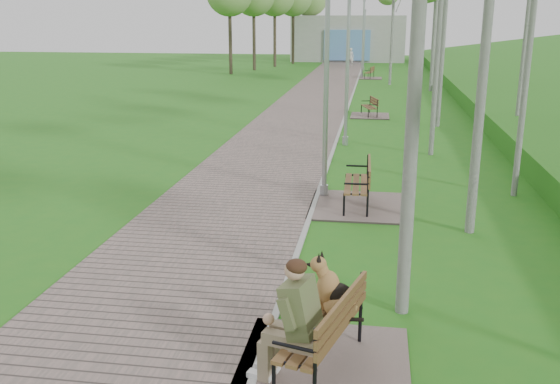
# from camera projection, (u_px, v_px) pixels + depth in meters

# --- Properties ---
(ground) EXTENTS (120.00, 120.00, 0.00)m
(ground) POSITION_uv_depth(u_px,v_px,m) (275.00, 320.00, 8.46)
(ground) COLOR #256E1B
(ground) RESTS_ON ground
(walkway) EXTENTS (3.50, 67.00, 0.04)m
(walkway) POSITION_uv_depth(u_px,v_px,m) (312.00, 103.00, 29.16)
(walkway) COLOR #695C55
(walkway) RESTS_ON ground
(kerb) EXTENTS (0.10, 67.00, 0.05)m
(kerb) POSITION_uv_depth(u_px,v_px,m) (349.00, 104.00, 28.90)
(kerb) COLOR #999993
(kerb) RESTS_ON ground
(building_north) EXTENTS (10.00, 5.20, 4.00)m
(building_north) POSITION_uv_depth(u_px,v_px,m) (349.00, 38.00, 56.60)
(building_north) COLOR #9E9E99
(building_north) RESTS_ON ground
(bench_main) EXTENTS (1.99, 2.21, 1.73)m
(bench_main) POSITION_uv_depth(u_px,v_px,m) (315.00, 334.00, 7.07)
(bench_main) COLOR #695C55
(bench_main) RESTS_ON ground
(bench_second) EXTENTS (2.03, 2.25, 1.24)m
(bench_second) POSITION_uv_depth(u_px,v_px,m) (356.00, 196.00, 13.39)
(bench_second) COLOR #695C55
(bench_second) RESTS_ON ground
(bench_third) EXTENTS (1.55, 1.72, 0.95)m
(bench_third) POSITION_uv_depth(u_px,v_px,m) (369.00, 112.00, 25.51)
(bench_third) COLOR #695C55
(bench_third) RESTS_ON ground
(bench_far) EXTENTS (1.57, 1.75, 0.97)m
(bench_far) POSITION_uv_depth(u_px,v_px,m) (369.00, 76.00, 40.89)
(bench_far) COLOR #695C55
(bench_far) RESTS_ON ground
(lamp_post_near) EXTENTS (0.18, 0.18, 4.68)m
(lamp_post_near) POSITION_uv_depth(u_px,v_px,m) (326.00, 101.00, 13.63)
(lamp_post_near) COLOR #9DA0A5
(lamp_post_near) RESTS_ON ground
(lamp_post_second) EXTENTS (0.18, 0.18, 4.75)m
(lamp_post_second) POSITION_uv_depth(u_px,v_px,m) (347.00, 75.00, 19.27)
(lamp_post_second) COLOR #9DA0A5
(lamp_post_second) RESTS_ON ground
(lamp_post_third) EXTENTS (0.20, 0.20, 5.09)m
(lamp_post_third) POSITION_uv_depth(u_px,v_px,m) (363.00, 41.00, 40.51)
(lamp_post_third) COLOR #9DA0A5
(lamp_post_third) RESTS_ON ground
(lamp_post_far) EXTENTS (0.17, 0.17, 4.43)m
(lamp_post_far) POSITION_uv_depth(u_px,v_px,m) (364.00, 42.00, 46.77)
(lamp_post_far) COLOR #9DA0A5
(lamp_post_far) RESTS_ON ground
(pedestrian_near) EXTENTS (0.62, 0.50, 1.47)m
(pedestrian_near) POSITION_uv_depth(u_px,v_px,m) (351.00, 57.00, 50.66)
(pedestrian_near) COLOR silver
(pedestrian_near) RESTS_ON ground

